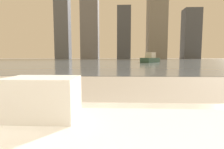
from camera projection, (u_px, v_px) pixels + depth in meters
The scene contains 10 objects.
towel_stack at pixel (43, 98), 0.68m from camera, with size 0.27×0.17×0.16m.
harbor_water at pixel (119, 60), 61.67m from camera, with size 180.00×110.00×0.01m.
harbor_boat_0 at pixel (148, 59), 34.76m from camera, with size 2.19×2.98×1.07m.
harbor_boat_1 at pixel (151, 58), 50.16m from camera, with size 2.28×5.70×2.10m.
harbor_boat_2 at pixel (150, 59), 25.89m from camera, with size 3.43×4.14×1.52m.
skyline_tower_0 at pixel (63, 26), 116.81m from camera, with size 9.52×7.39×43.35m.
skyline_tower_1 at pixel (90, 29), 116.25m from camera, with size 11.61×8.57×39.33m.
skyline_tower_2 at pixel (124, 33), 115.58m from camera, with size 8.89×7.53×34.06m.
skyline_tower_3 at pixel (157, 14), 113.54m from camera, with size 11.69×12.69×58.34m.
skyline_tower_4 at pixel (191, 34), 113.89m from camera, with size 10.60×8.71×31.99m.
Camera 1 is at (0.20, 0.07, 0.76)m, focal length 28.00 mm.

